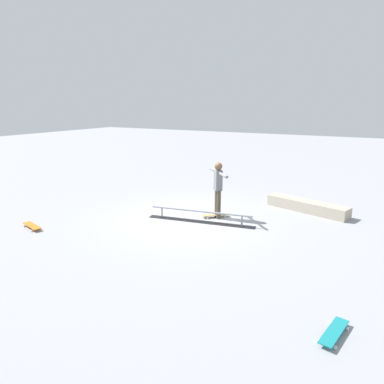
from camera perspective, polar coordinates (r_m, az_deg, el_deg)
ground_plane at (r=10.43m, az=-0.18°, el=-4.30°), size 60.00×60.00×0.00m
grind_rail at (r=10.08m, az=1.38°, el=-4.09°), size 3.16×0.78×0.34m
skate_ledge at (r=11.62m, az=18.18°, el=-2.20°), size 2.63×1.23×0.34m
skater_main at (r=10.24m, az=4.25°, el=0.97°), size 1.01×1.00×1.67m
skateboard_main at (r=10.53m, az=3.80°, el=-3.73°), size 0.73×0.68×0.09m
loose_skateboard_teal at (r=5.89m, az=22.07°, el=-20.32°), size 0.37×0.82×0.09m
loose_skateboard_orange at (r=10.55m, az=-24.57°, el=-5.01°), size 0.82×0.41×0.09m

